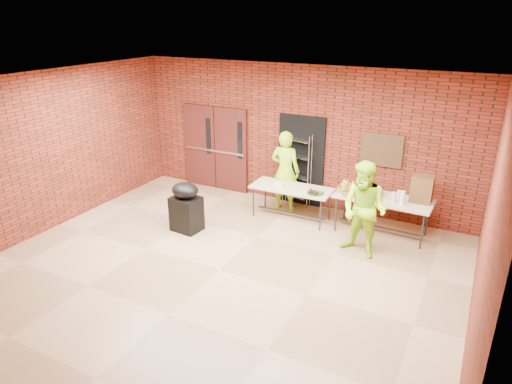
{
  "coord_description": "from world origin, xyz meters",
  "views": [
    {
      "loc": [
        3.78,
        -5.88,
        4.22
      ],
      "look_at": [
        0.0,
        1.4,
        0.98
      ],
      "focal_mm": 32.0,
      "sensor_mm": 36.0,
      "label": 1
    }
  ],
  "objects_px": {
    "table_right": "(383,201)",
    "coffee_dispenser": "(422,189)",
    "covered_grill": "(186,207)",
    "volunteer_man": "(364,210)",
    "wire_rack": "(297,170)",
    "volunteer_woman": "(285,171)",
    "table_left": "(292,190)"
  },
  "relations": [
    {
      "from": "wire_rack",
      "to": "covered_grill",
      "type": "bearing_deg",
      "value": -108.63
    },
    {
      "from": "table_left",
      "to": "covered_grill",
      "type": "height_order",
      "value": "covered_grill"
    },
    {
      "from": "covered_grill",
      "to": "volunteer_woman",
      "type": "height_order",
      "value": "volunteer_woman"
    },
    {
      "from": "table_left",
      "to": "volunteer_woman",
      "type": "xyz_separation_m",
      "value": [
        -0.33,
        0.39,
        0.26
      ]
    },
    {
      "from": "volunteer_woman",
      "to": "table_left",
      "type": "bearing_deg",
      "value": 126.92
    },
    {
      "from": "wire_rack",
      "to": "table_right",
      "type": "height_order",
      "value": "wire_rack"
    },
    {
      "from": "table_right",
      "to": "coffee_dispenser",
      "type": "bearing_deg",
      "value": 14.95
    },
    {
      "from": "coffee_dispenser",
      "to": "wire_rack",
      "type": "bearing_deg",
      "value": 171.37
    },
    {
      "from": "table_right",
      "to": "volunteer_woman",
      "type": "distance_m",
      "value": 2.27
    },
    {
      "from": "coffee_dispenser",
      "to": "volunteer_woman",
      "type": "bearing_deg",
      "value": 178.31
    },
    {
      "from": "table_left",
      "to": "volunteer_woman",
      "type": "bearing_deg",
      "value": 129.72
    },
    {
      "from": "covered_grill",
      "to": "volunteer_man",
      "type": "distance_m",
      "value": 3.56
    },
    {
      "from": "wire_rack",
      "to": "table_right",
      "type": "distance_m",
      "value": 2.18
    },
    {
      "from": "volunteer_woman",
      "to": "volunteer_man",
      "type": "bearing_deg",
      "value": 145.44
    },
    {
      "from": "table_left",
      "to": "coffee_dispenser",
      "type": "relative_size",
      "value": 3.35
    },
    {
      "from": "volunteer_woman",
      "to": "wire_rack",
      "type": "bearing_deg",
      "value": -117.71
    },
    {
      "from": "volunteer_man",
      "to": "table_left",
      "type": "bearing_deg",
      "value": 169.99
    },
    {
      "from": "table_right",
      "to": "volunteer_woman",
      "type": "relative_size",
      "value": 1.05
    },
    {
      "from": "volunteer_man",
      "to": "coffee_dispenser",
      "type": "bearing_deg",
      "value": 72.19
    },
    {
      "from": "table_right",
      "to": "coffee_dispenser",
      "type": "xyz_separation_m",
      "value": [
        0.69,
        0.16,
        0.33
      ]
    },
    {
      "from": "wire_rack",
      "to": "volunteer_man",
      "type": "xyz_separation_m",
      "value": [
        1.98,
        -1.61,
        0.04
      ]
    },
    {
      "from": "wire_rack",
      "to": "volunteer_man",
      "type": "distance_m",
      "value": 2.55
    },
    {
      "from": "coffee_dispenser",
      "to": "volunteer_woman",
      "type": "distance_m",
      "value": 2.94
    },
    {
      "from": "table_left",
      "to": "volunteer_man",
      "type": "height_order",
      "value": "volunteer_man"
    },
    {
      "from": "volunteer_man",
      "to": "table_right",
      "type": "bearing_deg",
      "value": 99.76
    },
    {
      "from": "table_left",
      "to": "volunteer_woman",
      "type": "relative_size",
      "value": 0.96
    },
    {
      "from": "table_left",
      "to": "volunteer_woman",
      "type": "height_order",
      "value": "volunteer_woman"
    },
    {
      "from": "volunteer_woman",
      "to": "volunteer_man",
      "type": "distance_m",
      "value": 2.48
    },
    {
      "from": "wire_rack",
      "to": "coffee_dispenser",
      "type": "height_order",
      "value": "wire_rack"
    },
    {
      "from": "covered_grill",
      "to": "volunteer_man",
      "type": "xyz_separation_m",
      "value": [
        3.47,
        0.65,
        0.38
      ]
    },
    {
      "from": "wire_rack",
      "to": "covered_grill",
      "type": "distance_m",
      "value": 2.74
    },
    {
      "from": "table_left",
      "to": "volunteer_man",
      "type": "bearing_deg",
      "value": -27.06
    }
  ]
}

